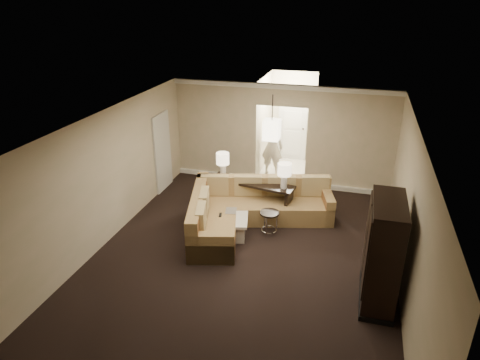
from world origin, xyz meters
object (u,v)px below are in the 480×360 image
(sectional_sofa, at_px, (248,210))
(coffee_table, at_px, (223,223))
(armoire, at_px, (382,255))
(console_table, at_px, (252,194))
(person, at_px, (272,144))
(drink_table, at_px, (269,218))

(sectional_sofa, xyz_separation_m, coffee_table, (-0.45, -0.44, -0.15))
(coffee_table, xyz_separation_m, armoire, (3.29, -1.47, 0.69))
(coffee_table, height_order, console_table, console_table)
(person, bearing_deg, sectional_sofa, 97.02)
(console_table, relative_size, armoire, 1.10)
(armoire, bearing_deg, console_table, 138.40)
(sectional_sofa, bearing_deg, person, 76.78)
(drink_table, bearing_deg, person, 101.13)
(sectional_sofa, bearing_deg, drink_table, -38.25)
(armoire, bearing_deg, sectional_sofa, 146.13)
(console_table, distance_m, armoire, 3.91)
(coffee_table, distance_m, console_table, 1.21)
(sectional_sofa, distance_m, person, 3.13)
(sectional_sofa, height_order, person, person)
(drink_table, bearing_deg, armoire, -36.14)
(coffee_table, bearing_deg, sectional_sofa, 44.74)
(sectional_sofa, relative_size, armoire, 1.76)
(sectional_sofa, relative_size, coffee_table, 2.55)
(sectional_sofa, relative_size, drink_table, 6.26)
(armoire, bearing_deg, person, 120.47)
(console_table, xyz_separation_m, armoire, (2.91, -2.58, 0.44))
(sectional_sofa, xyz_separation_m, console_table, (-0.06, 0.67, 0.09))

